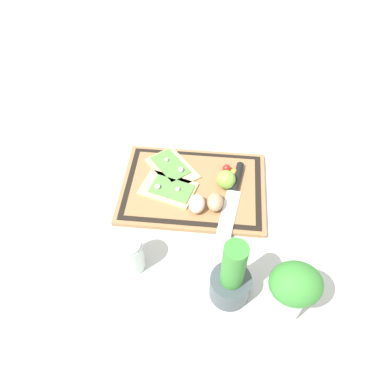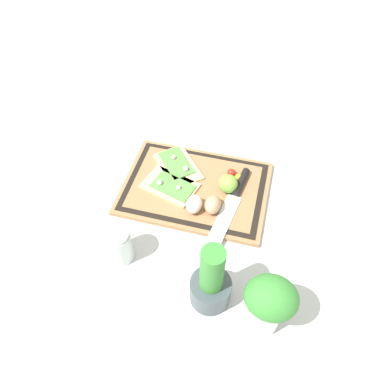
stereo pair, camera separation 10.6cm
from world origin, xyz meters
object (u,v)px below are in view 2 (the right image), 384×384
at_px(pizza_slice_near, 178,166).
at_px(pizza_slice_far, 170,186).
at_px(cherry_tomato_yellow, 238,177).
at_px(herb_pot, 211,284).
at_px(cherry_tomato_red, 231,173).
at_px(knife, 236,192).
at_px(egg_pink, 194,204).
at_px(egg_brown, 213,205).
at_px(sauce_jar, 118,246).
at_px(lime, 228,184).
at_px(herb_glass, 269,303).

xyz_separation_m(pizza_slice_near, pizza_slice_far, (-0.00, 0.08, 0.00)).
xyz_separation_m(cherry_tomato_yellow, herb_pot, (0.00, 0.37, 0.04)).
bearing_deg(cherry_tomato_red, knife, 111.97).
height_order(knife, herb_pot, herb_pot).
distance_m(egg_pink, cherry_tomato_red, 0.17).
distance_m(egg_brown, cherry_tomato_yellow, 0.14).
bearing_deg(cherry_tomato_yellow, pizza_slice_far, 22.76).
relative_size(pizza_slice_far, cherry_tomato_yellow, 8.04).
bearing_deg(egg_brown, cherry_tomato_red, -101.04).
xyz_separation_m(cherry_tomato_red, cherry_tomato_yellow, (-0.02, 0.01, -0.00)).
xyz_separation_m(herb_pot, sauce_jar, (0.25, -0.05, -0.03)).
bearing_deg(pizza_slice_far, herb_pot, 122.33).
relative_size(lime, sauce_jar, 0.52).
relative_size(egg_brown, sauce_jar, 0.56).
bearing_deg(knife, egg_pink, 38.24).
distance_m(pizza_slice_near, lime, 0.17).
bearing_deg(pizza_slice_far, pizza_slice_near, -89.28).
xyz_separation_m(cherry_tomato_red, herb_pot, (-0.02, 0.38, 0.04)).
height_order(pizza_slice_near, cherry_tomato_yellow, pizza_slice_near).
bearing_deg(egg_pink, cherry_tomato_yellow, -125.77).
xyz_separation_m(pizza_slice_far, egg_pink, (-0.09, 0.06, 0.02)).
bearing_deg(cherry_tomato_red, herb_glass, 110.09).
relative_size(knife, cherry_tomato_yellow, 12.47).
bearing_deg(herb_pot, egg_pink, -67.07).
height_order(pizza_slice_far, egg_pink, egg_pink).
bearing_deg(herb_glass, herb_pot, -12.90).
xyz_separation_m(egg_pink, cherry_tomato_yellow, (-0.10, -0.14, -0.01)).
relative_size(pizza_slice_far, egg_brown, 2.97).
bearing_deg(cherry_tomato_red, pizza_slice_near, 2.33).
xyz_separation_m(egg_pink, cherry_tomato_red, (-0.08, -0.15, -0.01)).
bearing_deg(sauce_jar, pizza_slice_far, -104.66).
xyz_separation_m(knife, lime, (0.03, -0.01, 0.02)).
bearing_deg(cherry_tomato_red, cherry_tomato_yellow, 152.68).
distance_m(egg_brown, egg_pink, 0.05).
bearing_deg(herb_pot, pizza_slice_far, -57.67).
xyz_separation_m(cherry_tomato_yellow, herb_glass, (-0.13, 0.40, 0.08)).
relative_size(pizza_slice_far, lime, 3.20).
relative_size(knife, cherry_tomato_red, 11.22).
relative_size(egg_brown, herb_glass, 0.32).
distance_m(egg_brown, sauce_jar, 0.28).
bearing_deg(egg_pink, egg_brown, -167.36).
bearing_deg(lime, pizza_slice_near, -17.34).
bearing_deg(pizza_slice_near, sauce_jar, 79.18).
xyz_separation_m(pizza_slice_near, egg_brown, (-0.14, 0.13, 0.02)).
relative_size(egg_brown, cherry_tomato_red, 2.44).
xyz_separation_m(lime, cherry_tomato_yellow, (-0.02, -0.05, -0.02)).
relative_size(lime, cherry_tomato_red, 2.26).
xyz_separation_m(pizza_slice_near, herb_pot, (-0.19, 0.38, 0.05)).
distance_m(egg_brown, lime, 0.09).
distance_m(egg_brown, cherry_tomato_red, 0.14).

